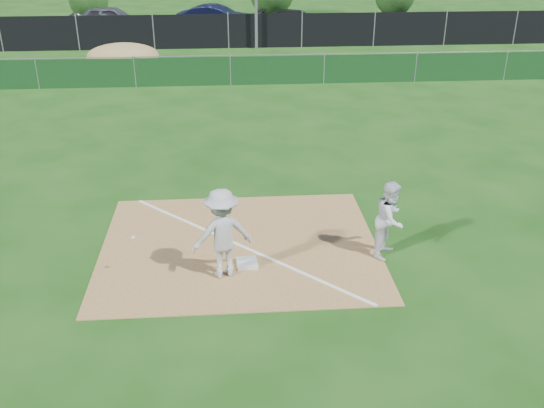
{
  "coord_description": "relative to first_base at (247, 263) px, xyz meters",
  "views": [
    {
      "loc": [
        -0.16,
        -10.6,
        6.56
      ],
      "look_at": [
        0.71,
        1.0,
        1.0
      ],
      "focal_mm": 40.0,
      "sensor_mm": 36.0,
      "label": 1
    }
  ],
  "objects": [
    {
      "name": "parking_lot",
      "position": [
        -0.13,
        27.84,
        -0.06
      ],
      "size": [
        46.0,
        9.0,
        0.01
      ],
      "primitive_type": "cube",
      "color": "black",
      "rests_on": "ground"
    },
    {
      "name": "infield_dirt",
      "position": [
        -0.13,
        0.84,
        -0.05
      ],
      "size": [
        6.0,
        5.0,
        0.02
      ],
      "primitive_type": "cube",
      "color": "olive",
      "rests_on": "ground"
    },
    {
      "name": "green_fence",
      "position": [
        -0.13,
        14.84,
        0.54
      ],
      "size": [
        44.0,
        0.05,
        1.2
      ],
      "primitive_type": "cube",
      "color": "black",
      "rests_on": "ground"
    },
    {
      "name": "dirt_mound",
      "position": [
        -5.13,
        18.34,
        0.52
      ],
      "size": [
        3.38,
        2.6,
        1.17
      ],
      "primitive_type": "ellipsoid",
      "color": "#987C49",
      "rests_on": "ground"
    },
    {
      "name": "car_left",
      "position": [
        -7.22,
        27.98,
        0.77
      ],
      "size": [
        4.86,
        2.04,
        1.64
      ],
      "primitive_type": "imported",
      "rotation": [
        0.0,
        0.0,
        1.59
      ],
      "color": "#94979B",
      "rests_on": "parking_lot"
    },
    {
      "name": "ground",
      "position": [
        -0.13,
        9.84,
        -0.06
      ],
      "size": [
        90.0,
        90.0,
        0.0
      ],
      "primitive_type": "plane",
      "color": "#15410E",
      "rests_on": "ground"
    },
    {
      "name": "black_fence",
      "position": [
        -0.13,
        22.84,
        0.84
      ],
      "size": [
        46.0,
        0.04,
        1.8
      ],
      "primitive_type": "cube",
      "color": "black",
      "rests_on": "ground"
    },
    {
      "name": "first_base",
      "position": [
        0.0,
        0.0,
        0.0
      ],
      "size": [
        0.45,
        0.45,
        0.09
      ],
      "primitive_type": "cube",
      "rotation": [
        0.0,
        0.0,
        0.07
      ],
      "color": "silver",
      "rests_on": "infield_dirt"
    },
    {
      "name": "car_right",
      "position": [
        4.08,
        27.04,
        0.63
      ],
      "size": [
        5.08,
        3.17,
        1.37
      ],
      "primitive_type": "imported",
      "rotation": [
        0.0,
        0.0,
        1.29
      ],
      "color": "black",
      "rests_on": "parking_lot"
    },
    {
      "name": "foul_line",
      "position": [
        -0.13,
        0.84,
        -0.04
      ],
      "size": [
        5.01,
        5.01,
        0.01
      ],
      "primitive_type": "cube",
      "rotation": [
        0.0,
        0.0,
        0.79
      ],
      "color": "white",
      "rests_on": "infield_dirt"
    },
    {
      "name": "runner",
      "position": [
        3.02,
        0.26,
        0.77
      ],
      "size": [
        0.97,
        1.03,
        1.68
      ],
      "primitive_type": "imported",
      "rotation": [
        0.0,
        0.0,
        1.01
      ],
      "color": "silver",
      "rests_on": "ground"
    },
    {
      "name": "play_at_first",
      "position": [
        -0.48,
        -0.32,
        0.89
      ],
      "size": [
        2.43,
        1.0,
        1.86
      ],
      "color": "silver",
      "rests_on": "infield_dirt"
    },
    {
      "name": "car_mid",
      "position": [
        -0.81,
        28.26,
        0.72
      ],
      "size": [
        4.98,
        2.79,
        1.55
      ],
      "primitive_type": "imported",
      "rotation": [
        0.0,
        0.0,
        1.31
      ],
      "color": "black",
      "rests_on": "parking_lot"
    }
  ]
}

